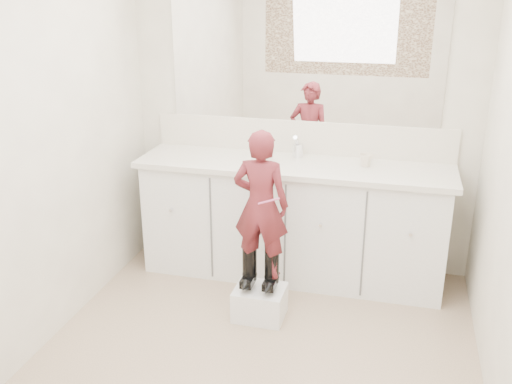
# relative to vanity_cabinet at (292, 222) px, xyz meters

# --- Properties ---
(floor) EXTENTS (3.00, 3.00, 0.00)m
(floor) POSITION_rel_vanity_cabinet_xyz_m (0.00, -1.23, -0.42)
(floor) COLOR #846C56
(floor) RESTS_ON ground
(wall_back) EXTENTS (2.60, 0.00, 2.60)m
(wall_back) POSITION_rel_vanity_cabinet_xyz_m (0.00, 0.27, 0.77)
(wall_back) COLOR #BFB4A3
(wall_back) RESTS_ON floor
(wall_front) EXTENTS (2.60, 0.00, 2.60)m
(wall_front) POSITION_rel_vanity_cabinet_xyz_m (0.00, -2.73, 0.77)
(wall_front) COLOR #BFB4A3
(wall_front) RESTS_ON floor
(wall_left) EXTENTS (0.00, 3.00, 3.00)m
(wall_left) POSITION_rel_vanity_cabinet_xyz_m (-1.30, -1.23, 0.78)
(wall_left) COLOR #BFB4A3
(wall_left) RESTS_ON floor
(vanity_cabinet) EXTENTS (2.20, 0.55, 0.85)m
(vanity_cabinet) POSITION_rel_vanity_cabinet_xyz_m (0.00, 0.00, 0.00)
(vanity_cabinet) COLOR silver
(vanity_cabinet) RESTS_ON floor
(countertop) EXTENTS (2.28, 0.58, 0.04)m
(countertop) POSITION_rel_vanity_cabinet_xyz_m (0.00, -0.01, 0.45)
(countertop) COLOR beige
(countertop) RESTS_ON vanity_cabinet
(backsplash) EXTENTS (2.28, 0.03, 0.25)m
(backsplash) POSITION_rel_vanity_cabinet_xyz_m (0.00, 0.26, 0.59)
(backsplash) COLOR beige
(backsplash) RESTS_ON countertop
(mirror) EXTENTS (2.00, 0.02, 1.00)m
(mirror) POSITION_rel_vanity_cabinet_xyz_m (0.00, 0.26, 1.22)
(mirror) COLOR white
(mirror) RESTS_ON wall_back
(dot_panel) EXTENTS (2.00, 0.01, 1.20)m
(dot_panel) POSITION_rel_vanity_cabinet_xyz_m (0.00, -2.71, 1.22)
(dot_panel) COLOR #472819
(dot_panel) RESTS_ON wall_front
(faucet) EXTENTS (0.08, 0.08, 0.10)m
(faucet) POSITION_rel_vanity_cabinet_xyz_m (0.00, 0.15, 0.52)
(faucet) COLOR silver
(faucet) RESTS_ON countertop
(cup) EXTENTS (0.13, 0.13, 0.09)m
(cup) POSITION_rel_vanity_cabinet_xyz_m (0.51, 0.04, 0.51)
(cup) COLOR beige
(cup) RESTS_ON countertop
(soap_bottle) EXTENTS (0.09, 0.09, 0.17)m
(soap_bottle) POSITION_rel_vanity_cabinet_xyz_m (-0.18, -0.04, 0.55)
(soap_bottle) COLOR beige
(soap_bottle) RESTS_ON countertop
(step_stool) EXTENTS (0.33, 0.28, 0.21)m
(step_stool) POSITION_rel_vanity_cabinet_xyz_m (-0.08, -0.67, -0.32)
(step_stool) COLOR white
(step_stool) RESTS_ON floor
(boot_left) EXTENTS (0.10, 0.18, 0.28)m
(boot_left) POSITION_rel_vanity_cabinet_xyz_m (-0.16, -0.65, -0.08)
(boot_left) COLOR black
(boot_left) RESTS_ON step_stool
(boot_right) EXTENTS (0.10, 0.18, 0.28)m
(boot_right) POSITION_rel_vanity_cabinet_xyz_m (-0.01, -0.65, -0.08)
(boot_right) COLOR black
(boot_right) RESTS_ON step_stool
(toddler) EXTENTS (0.36, 0.24, 0.97)m
(toddler) POSITION_rel_vanity_cabinet_xyz_m (-0.08, -0.65, 0.37)
(toddler) COLOR #992F3B
(toddler) RESTS_ON step_stool
(toothbrush) EXTENTS (0.14, 0.01, 0.06)m
(toothbrush) POSITION_rel_vanity_cabinet_xyz_m (-0.01, -0.73, 0.44)
(toothbrush) COLOR #D9548A
(toothbrush) RESTS_ON toddler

